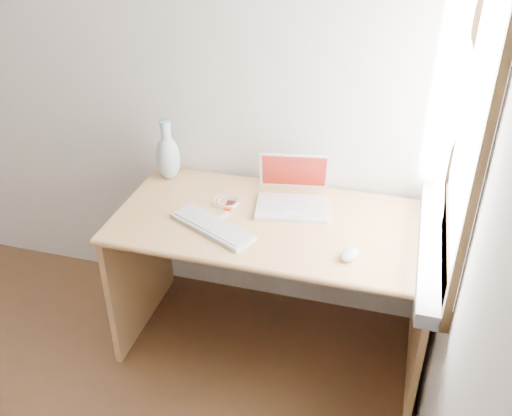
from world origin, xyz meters
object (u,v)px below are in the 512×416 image
(desk, at_px, (277,248))
(external_keyboard, at_px, (212,227))
(laptop, at_px, (294,195))
(vase, at_px, (168,156))

(desk, relative_size, external_keyboard, 3.34)
(laptop, xyz_separation_m, external_keyboard, (-0.29, -0.29, -0.04))
(external_keyboard, bearing_deg, laptop, 71.39)
(desk, xyz_separation_m, laptop, (0.06, 0.07, 0.26))
(desk, distance_m, vase, 0.69)
(vase, bearing_deg, external_keyboard, -46.38)
(external_keyboard, height_order, vase, vase)
(vase, bearing_deg, laptop, -6.86)
(laptop, relative_size, external_keyboard, 0.85)
(external_keyboard, bearing_deg, desk, 69.64)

